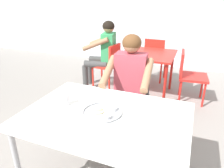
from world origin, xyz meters
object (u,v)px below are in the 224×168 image
table_foreground (105,121)px  table_background_red (148,58)px  drinking_cup (65,99)px  chair_red_far (155,57)px  patron_background (104,49)px  diner_foreground (129,82)px  chair_red_left (109,63)px  chair_red_right (189,73)px  thali_tray (102,112)px  chair_foreground (132,93)px

table_foreground → table_background_red: bearing=93.6°
drinking_cup → chair_red_far: chair_red_far is taller
chair_red_far → patron_background: patron_background is taller
diner_foreground → table_background_red: (-0.08, 1.29, -0.09)m
table_foreground → drinking_cup: size_ratio=12.49×
chair_red_left → chair_red_right: 1.34m
drinking_cup → diner_foreground: bearing=65.7°
diner_foreground → chair_red_right: size_ratio=1.52×
drinking_cup → thali_tray: bearing=-2.0°
diner_foreground → chair_red_far: diner_foreground is taller
chair_red_right → chair_foreground: bearing=-118.6°
thali_tray → chair_red_right: bearing=74.7°
thali_tray → chair_red_left: 2.14m
table_background_red → chair_red_left: 0.69m
diner_foreground → chair_red_far: (-0.08, 1.96, -0.24)m
table_background_red → patron_background: 0.79m
chair_foreground → diner_foreground: (0.02, -0.22, 0.23)m
diner_foreground → chair_red_far: 1.98m
table_foreground → patron_background: bearing=114.5°
chair_foreground → diner_foreground: bearing=-85.8°
chair_foreground → table_background_red: chair_foreground is taller
chair_red_far → chair_red_right: bearing=-44.8°
table_foreground → drinking_cup: (-0.37, 0.02, 0.12)m
drinking_cup → chair_red_far: bearing=84.9°
drinking_cup → table_background_red: bearing=83.2°
diner_foreground → chair_red_left: size_ratio=1.47×
chair_red_right → patron_background: (-1.45, -0.03, 0.25)m
table_foreground → chair_red_left: (-0.80, 1.98, -0.18)m
thali_tray → table_background_red: size_ratio=0.37×
thali_tray → diner_foreground: size_ratio=0.26×
drinking_cup → patron_background: patron_background is taller
chair_red_right → chair_red_far: 0.93m
chair_red_left → chair_red_far: 0.99m
table_foreground → chair_red_right: chair_red_right is taller
drinking_cup → patron_background: bearing=105.3°
thali_tray → table_background_red: 2.03m
chair_red_right → thali_tray: bearing=-105.3°
chair_foreground → chair_red_left: 1.26m
table_background_red → chair_red_far: 0.68m
chair_red_far → table_background_red: bearing=-89.9°
chair_foreground → patron_background: bearing=129.0°
drinking_cup → patron_background: (-0.55, 2.00, -0.07)m
thali_tray → drinking_cup: size_ratio=3.09×
table_foreground → chair_red_right: size_ratio=1.58×
thali_tray → chair_red_right: chair_red_right is taller
table_foreground → chair_red_far: chair_red_far is taller
drinking_cup → chair_red_left: 2.03m
thali_tray → patron_background: bearing=113.9°
table_background_red → chair_red_left: (-0.68, -0.05, -0.14)m
chair_foreground → thali_tray: bearing=-88.0°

